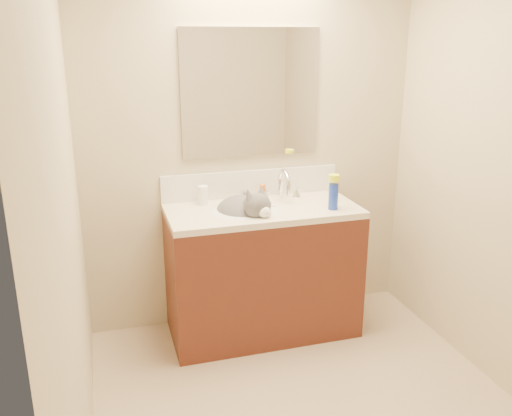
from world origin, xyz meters
TOP-DOWN VIEW (x-y plane):
  - room_shell at (0.00, 0.00)m, footprint 2.24×2.54m
  - vanity_cabinet at (0.00, 0.97)m, footprint 1.20×0.55m
  - counter_slab at (0.00, 0.97)m, footprint 1.20×0.55m
  - basin at (-0.12, 0.94)m, footprint 0.45×0.36m
  - faucet at (0.18, 1.11)m, footprint 0.28×0.20m
  - cat at (-0.12, 0.97)m, footprint 0.45×0.48m
  - backsplash at (0.00, 1.24)m, footprint 1.20×0.02m
  - mirror at (0.00, 1.24)m, footprint 0.90×0.02m
  - pill_bottle at (-0.34, 1.16)m, footprint 0.07×0.07m
  - pill_label at (-0.34, 1.16)m, footprint 0.07×0.07m
  - silver_jar at (-0.07, 1.16)m, footprint 0.05×0.05m
  - amber_bottle at (0.06, 1.18)m, footprint 0.04×0.04m
  - toothbrush at (0.06, 1.03)m, footprint 0.05×0.13m
  - toothbrush_head at (0.06, 1.03)m, footprint 0.02×0.03m
  - spray_can at (0.41, 0.83)m, footprint 0.07×0.07m
  - spray_cap at (0.41, 0.83)m, footprint 0.08×0.08m

SIDE VIEW (x-z plane):
  - vanity_cabinet at x=0.00m, z-range 0.00..0.82m
  - basin at x=-0.12m, z-range 0.72..0.86m
  - cat at x=-0.12m, z-range 0.67..1.01m
  - counter_slab at x=0.00m, z-range 0.82..0.86m
  - toothbrush at x=0.06m, z-range 0.86..0.87m
  - toothbrush_head at x=0.06m, z-range 0.86..0.88m
  - silver_jar at x=-0.07m, z-range 0.86..0.92m
  - pill_label at x=-0.34m, z-range 0.89..0.92m
  - amber_bottle at x=0.06m, z-range 0.86..0.95m
  - pill_bottle at x=-0.34m, z-range 0.86..0.98m
  - spray_can at x=0.41m, z-range 0.86..1.02m
  - faucet at x=0.18m, z-range 0.84..1.05m
  - backsplash at x=0.00m, z-range 0.86..1.04m
  - spray_cap at x=0.41m, z-range 1.04..1.08m
  - room_shell at x=0.00m, z-range 0.23..2.75m
  - mirror at x=0.00m, z-range 1.14..1.94m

